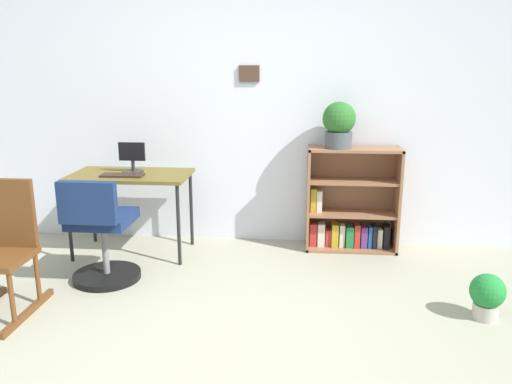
# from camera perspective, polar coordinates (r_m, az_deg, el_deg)

# --- Properties ---
(ground_plane) EXTENTS (6.24, 6.24, 0.00)m
(ground_plane) POSITION_cam_1_polar(r_m,az_deg,el_deg) (3.02, -6.99, -18.68)
(ground_plane) COLOR #9B9A86
(wall_back) EXTENTS (5.20, 0.12, 2.47)m
(wall_back) POSITION_cam_1_polar(r_m,az_deg,el_deg) (4.67, -2.00, 9.33)
(wall_back) COLOR silver
(wall_back) RESTS_ON ground_plane
(desk) EXTENTS (1.02, 0.57, 0.72)m
(desk) POSITION_cam_1_polar(r_m,az_deg,el_deg) (4.48, -14.02, 1.30)
(desk) COLOR brown
(desk) RESTS_ON ground_plane
(monitor) EXTENTS (0.23, 0.18, 0.26)m
(monitor) POSITION_cam_1_polar(r_m,az_deg,el_deg) (4.49, -13.84, 3.75)
(monitor) COLOR #262628
(monitor) RESTS_ON desk
(keyboard) EXTENTS (0.35, 0.13, 0.02)m
(keyboard) POSITION_cam_1_polar(r_m,az_deg,el_deg) (4.37, -14.91, 1.85)
(keyboard) COLOR #312319
(keyboard) RESTS_ON desk
(office_chair) EXTENTS (0.52, 0.55, 0.84)m
(office_chair) POSITION_cam_1_polar(r_m,az_deg,el_deg) (3.99, -17.15, -4.85)
(office_chair) COLOR black
(office_chair) RESTS_ON ground_plane
(rocking_chair) EXTENTS (0.42, 0.64, 0.90)m
(rocking_chair) POSITION_cam_1_polar(r_m,az_deg,el_deg) (3.78, -26.90, -5.56)
(rocking_chair) COLOR brown
(rocking_chair) RESTS_ON ground_plane
(bookshelf_low) EXTENTS (0.81, 0.30, 0.93)m
(bookshelf_low) POSITION_cam_1_polar(r_m,az_deg,el_deg) (4.62, 10.64, -1.50)
(bookshelf_low) COLOR #8D5E41
(bookshelf_low) RESTS_ON ground_plane
(potted_plant_on_shelf) EXTENTS (0.28, 0.28, 0.40)m
(potted_plant_on_shelf) POSITION_cam_1_polar(r_m,az_deg,el_deg) (4.41, 9.38, 7.63)
(potted_plant_on_shelf) COLOR #474C51
(potted_plant_on_shelf) RESTS_ON bookshelf_low
(potted_plant_floor) EXTENTS (0.23, 0.23, 0.31)m
(potted_plant_floor) POSITION_cam_1_polar(r_m,az_deg,el_deg) (3.69, 24.73, -10.53)
(potted_plant_floor) COLOR #B7B2A8
(potted_plant_floor) RESTS_ON ground_plane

